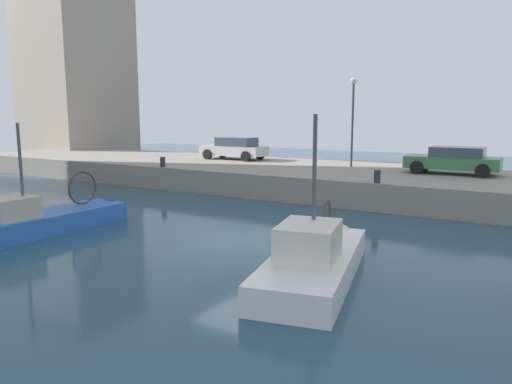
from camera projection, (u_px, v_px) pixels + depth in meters
The scene contains 10 objects.
water_surface at pixel (243, 243), 15.58m from camera, with size 80.00×80.00×0.00m, color navy.
quay_wall at pixel (364, 182), 25.17m from camera, with size 9.00×56.00×1.20m, color gray.
fishing_boat_blue at pixel (52, 228), 17.14m from camera, with size 6.91×2.04×4.56m.
fishing_boat_white at pixel (317, 268), 12.51m from camera, with size 6.81×3.21×4.91m.
parked_car_green at pixel (454, 160), 23.45m from camera, with size 2.04×4.29×1.32m.
parked_car_silver at pixel (235, 148), 31.17m from camera, with size 1.93×4.31×1.41m.
mooring_bollard_mid at pixel (377, 176), 20.50m from camera, with size 0.28×0.28×0.55m, color #2D2D33.
mooring_bollard_north at pixel (163, 162), 26.69m from camera, with size 0.28×0.28×0.55m, color #2D2D33.
quay_streetlamp at pixel (353, 107), 26.48m from camera, with size 0.36×0.36×4.83m.
waterfront_building_central at pixel (77, 74), 42.96m from camera, with size 8.14×7.39×15.12m.
Camera 1 is at (-12.68, -8.26, 4.05)m, focal length 34.18 mm.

